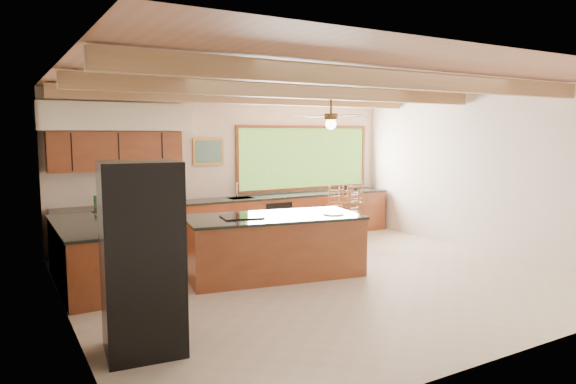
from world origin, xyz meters
TOP-DOWN VIEW (x-y plane):
  - ground at (0.00, 0.00)m, footprint 7.20×7.20m
  - room_shell at (-0.17, 0.65)m, footprint 7.27×6.54m
  - counter_run at (-0.82, 2.52)m, footprint 7.12×3.10m
  - island at (-0.55, 0.54)m, footprint 2.87×1.71m
  - refrigerator at (-3.05, -1.30)m, footprint 0.83×0.81m
  - bar_stool_a at (1.65, 1.54)m, footprint 0.52×0.52m
  - bar_stool_b at (2.19, 2.39)m, footprint 0.46×0.46m
  - bar_stool_c at (2.43, 2.39)m, footprint 0.52×0.52m
  - bar_stool_d at (1.93, 2.39)m, footprint 0.48×0.48m

SIDE VIEW (x-z plane):
  - ground at x=0.00m, z-range 0.00..0.00m
  - counter_run at x=-0.82m, z-range -0.17..1.10m
  - island at x=-0.55m, z-range -0.01..0.95m
  - bar_stool_b at x=2.19m, z-range 0.10..1.19m
  - bar_stool_a at x=1.65m, z-range 0.10..1.22m
  - bar_stool_d at x=1.93m, z-range 0.10..1.23m
  - bar_stool_c at x=2.43m, z-range 0.11..1.29m
  - refrigerator at x=-3.05m, z-range 0.00..1.94m
  - room_shell at x=-0.17m, z-range 0.70..3.72m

